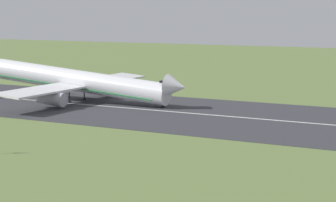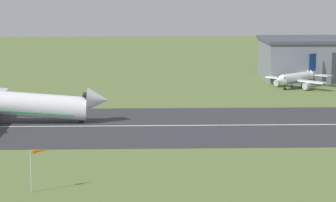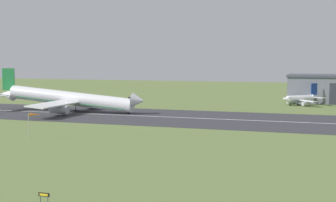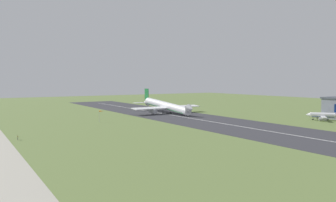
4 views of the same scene
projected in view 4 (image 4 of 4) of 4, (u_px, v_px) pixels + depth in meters
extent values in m
plane|color=olive|center=(100.00, 136.00, 125.08)|extent=(630.86, 630.86, 0.00)
cube|color=#333338|center=(226.00, 124.00, 159.54)|extent=(390.86, 43.28, 0.06)
cube|color=silver|center=(226.00, 124.00, 159.54)|extent=(351.78, 0.70, 0.01)
cylinder|color=white|center=(166.00, 106.00, 211.55)|extent=(47.64, 5.57, 8.63)
cone|color=white|center=(191.00, 109.00, 190.03)|extent=(4.78, 4.89, 5.15)
cone|color=white|center=(146.00, 102.00, 233.62)|extent=(6.17, 4.43, 4.78)
cube|color=black|center=(188.00, 107.00, 191.95)|extent=(1.20, 4.11, 0.53)
cube|color=#1E7238|center=(166.00, 108.00, 211.64)|extent=(42.55, 5.25, 3.65)
cube|color=white|center=(149.00, 108.00, 203.44)|extent=(7.26, 22.15, 0.96)
cylinder|color=#A8A8B2|center=(153.00, 111.00, 203.38)|extent=(6.52, 3.09, 3.48)
cube|color=white|center=(184.00, 106.00, 218.19)|extent=(7.26, 22.15, 0.96)
cylinder|color=#A8A8B2|center=(183.00, 109.00, 216.19)|extent=(6.52, 3.09, 3.48)
cube|color=#1E7238|center=(147.00, 94.00, 232.54)|extent=(5.24, 0.36, 8.18)
cube|color=white|center=(139.00, 103.00, 229.90)|extent=(4.70, 7.43, 0.24)
cube|color=white|center=(154.00, 102.00, 236.59)|extent=(4.70, 7.43, 0.24)
cylinder|color=black|center=(187.00, 114.00, 193.07)|extent=(0.24, 0.24, 2.43)
cylinder|color=black|center=(187.00, 116.00, 193.13)|extent=(0.84, 0.84, 0.44)
cylinder|color=black|center=(163.00, 112.00, 209.83)|extent=(0.24, 0.24, 2.43)
cylinder|color=black|center=(163.00, 113.00, 209.89)|extent=(0.84, 0.84, 0.44)
cylinder|color=black|center=(170.00, 111.00, 213.00)|extent=(0.24, 0.24, 2.43)
cylinder|color=black|center=(170.00, 113.00, 213.06)|extent=(0.84, 0.84, 0.44)
cylinder|color=white|center=(323.00, 115.00, 174.49)|extent=(10.70, 9.81, 2.78)
cone|color=white|center=(308.00, 115.00, 176.52)|extent=(3.72, 3.75, 2.78)
cube|color=black|center=(311.00, 114.00, 176.09)|extent=(2.38, 2.51, 0.44)
cube|color=navy|center=(323.00, 117.00, 174.54)|extent=(9.72, 8.93, 0.20)
cube|color=white|center=(320.00, 115.00, 179.85)|extent=(6.98, 7.59, 0.40)
cylinder|color=#A8A8B2|center=(320.00, 117.00, 179.42)|extent=(3.86, 3.68, 1.73)
cube|color=white|center=(324.00, 117.00, 169.33)|extent=(6.98, 7.59, 0.40)
cylinder|color=#A8A8B2|center=(323.00, 119.00, 170.15)|extent=(3.86, 3.68, 1.73)
cylinder|color=black|center=(313.00, 119.00, 175.96)|extent=(0.24, 0.24, 1.38)
cylinder|color=black|center=(313.00, 120.00, 175.99)|extent=(0.84, 0.84, 0.44)
cylinder|color=black|center=(322.00, 119.00, 176.15)|extent=(0.24, 0.24, 1.38)
cylinder|color=black|center=(322.00, 120.00, 176.18)|extent=(0.84, 0.84, 0.44)
cylinder|color=black|center=(324.00, 119.00, 172.95)|extent=(0.24, 0.24, 1.38)
cylinder|color=black|center=(324.00, 120.00, 172.98)|extent=(0.84, 0.84, 0.44)
cylinder|color=#B7B7BC|center=(99.00, 116.00, 166.99)|extent=(0.14, 0.14, 5.92)
cone|color=orange|center=(101.00, 111.00, 166.23)|extent=(2.49, 1.93, 0.60)
cylinder|color=#4C4C51|center=(18.00, 138.00, 117.84)|extent=(0.10, 0.10, 1.03)
cylinder|color=#4C4C51|center=(18.00, 139.00, 116.90)|extent=(0.10, 0.10, 1.03)
cube|color=black|center=(18.00, 136.00, 117.32)|extent=(1.58, 0.12, 0.50)
cube|color=yellow|center=(17.00, 136.00, 117.29)|extent=(1.20, 0.02, 0.30)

